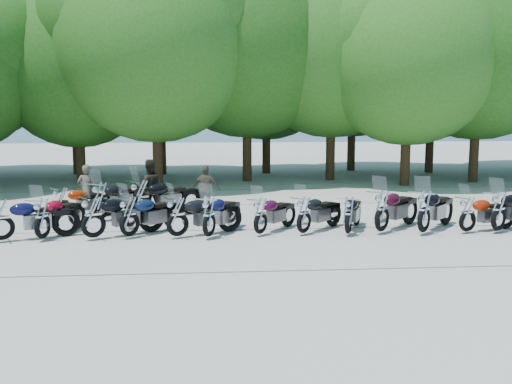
{
  "coord_description": "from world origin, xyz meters",
  "views": [
    {
      "loc": [
        -1.41,
        -15.51,
        3.52
      ],
      "look_at": [
        0.0,
        1.5,
        1.1
      ],
      "focal_mm": 42.0,
      "sensor_mm": 36.0,
      "label": 1
    }
  ],
  "objects": [
    {
      "name": "tree_7",
      "position": [
        11.2,
        11.78,
        6.39
      ],
      "size": [
        8.79,
        8.79,
        10.79
      ],
      "color": "#3A2614",
      "rests_on": "ground"
    },
    {
      "name": "motorcycle_4",
      "position": [
        -2.21,
        0.47,
        0.64
      ],
      "size": [
        2.33,
        1.68,
        1.28
      ],
      "primitive_type": null,
      "rotation": [
        0.0,
        0.0,
        2.06
      ],
      "color": "black",
      "rests_on": "ground"
    },
    {
      "name": "tree_3",
      "position": [
        -3.57,
        11.24,
        6.32
      ],
      "size": [
        8.7,
        8.7,
        10.67
      ],
      "color": "#3A2614",
      "rests_on": "ground"
    },
    {
      "name": "motorcycle_10",
      "position": [
        4.6,
        0.39,
        0.7
      ],
      "size": [
        2.21,
        2.35,
        1.4
      ],
      "primitive_type": null,
      "rotation": [
        0.0,
        0.0,
        2.42
      ],
      "color": "black",
      "rests_on": "ground"
    },
    {
      "name": "motorcycle_13",
      "position": [
        -5.9,
        3.26,
        0.6
      ],
      "size": [
        2.11,
        1.75,
        1.2
      ],
      "primitive_type": null,
      "rotation": [
        0.0,
        0.0,
        2.18
      ],
      "color": "#902305",
      "rests_on": "ground"
    },
    {
      "name": "motorcycle_0",
      "position": [
        -6.79,
        0.36,
        0.65
      ],
      "size": [
        2.37,
        1.55,
        1.29
      ],
      "primitive_type": null,
      "rotation": [
        0.0,
        0.0,
        1.98
      ],
      "color": "black",
      "rests_on": "ground"
    },
    {
      "name": "motorcycle_7",
      "position": [
        1.26,
        0.63,
        0.61
      ],
      "size": [
        1.96,
        2.0,
        1.22
      ],
      "primitive_type": null,
      "rotation": [
        0.0,
        0.0,
        2.38
      ],
      "color": "black",
      "rests_on": "ground"
    },
    {
      "name": "motorcycle_15",
      "position": [
        -3.47,
        3.22,
        0.72
      ],
      "size": [
        2.54,
        2.07,
        1.44
      ],
      "primitive_type": null,
      "rotation": [
        0.0,
        0.0,
        2.16
      ],
      "color": "black",
      "rests_on": "ground"
    },
    {
      "name": "tree_10",
      "position": [
        -8.29,
        16.97,
        5.66
      ],
      "size": [
        7.78,
        7.78,
        9.55
      ],
      "color": "#3A2614",
      "rests_on": "ground"
    },
    {
      "name": "motorcycle_12",
      "position": [
        6.77,
        0.43,
        0.67
      ],
      "size": [
        2.34,
        1.94,
        1.33
      ],
      "primitive_type": null,
      "rotation": [
        0.0,
        0.0,
        2.18
      ],
      "color": "black",
      "rests_on": "ground"
    },
    {
      "name": "motorcycle_9",
      "position": [
        3.47,
        0.63,
        0.69
      ],
      "size": [
        2.25,
        2.27,
        1.38
      ],
      "primitive_type": null,
      "rotation": [
        0.0,
        0.0,
        2.37
      ],
      "color": "black",
      "rests_on": "ground"
    },
    {
      "name": "rider_1",
      "position": [
        -3.28,
        4.0,
        0.93
      ],
      "size": [
        1.05,
        0.9,
        1.86
      ],
      "primitive_type": "imported",
      "rotation": [
        0.0,
        0.0,
        3.39
      ],
      "color": "black",
      "rests_on": "ground"
    },
    {
      "name": "tree_2",
      "position": [
        -7.25,
        12.84,
        5.31
      ],
      "size": [
        7.31,
        7.31,
        8.97
      ],
      "color": "#3A2614",
      "rests_on": "ground"
    },
    {
      "name": "tree_12",
      "position": [
        1.8,
        16.47,
        5.72
      ],
      "size": [
        7.88,
        7.88,
        9.67
      ],
      "color": "#3A2614",
      "rests_on": "ground"
    },
    {
      "name": "tree_13",
      "position": [
        6.69,
        17.47,
        6.04
      ],
      "size": [
        8.31,
        8.31,
        10.2
      ],
      "color": "#3A2614",
      "rests_on": "ground"
    },
    {
      "name": "rider_0",
      "position": [
        -5.29,
        4.07,
        0.85
      ],
      "size": [
        0.63,
        0.41,
        1.7
      ],
      "primitive_type": "imported",
      "rotation": [
        0.0,
        0.0,
        3.15
      ],
      "color": "#4F4738",
      "rests_on": "ground"
    },
    {
      "name": "tree_5",
      "position": [
        4.61,
        13.2,
        6.57
      ],
      "size": [
        9.04,
        9.04,
        11.1
      ],
      "color": "#3A2614",
      "rests_on": "ground"
    },
    {
      "name": "motorcycle_11",
      "position": [
        5.88,
        0.45,
        0.59
      ],
      "size": [
        2.18,
        1.35,
        1.18
      ],
      "primitive_type": null,
      "rotation": [
        0.0,
        0.0,
        1.94
      ],
      "color": "#991C05",
      "rests_on": "ground"
    },
    {
      "name": "motorcycle_14",
      "position": [
        -4.7,
        3.14,
        0.69
      ],
      "size": [
        1.98,
        2.44,
        1.38
      ],
      "primitive_type": null,
      "rotation": [
        0.0,
        0.0,
        2.55
      ],
      "color": "black",
      "rests_on": "ground"
    },
    {
      "name": "motorcycle_6",
      "position": [
        0.05,
        0.63,
        0.59
      ],
      "size": [
        1.81,
        2.05,
        1.19
      ],
      "primitive_type": null,
      "rotation": [
        0.0,
        0.0,
        2.47
      ],
      "color": "#3A0724",
      "rests_on": "ground"
    },
    {
      "name": "motorcycle_5",
      "position": [
        -1.36,
        0.37,
        0.64
      ],
      "size": [
        1.64,
        2.34,
        1.29
      ],
      "primitive_type": null,
      "rotation": [
        0.0,
        0.0,
        2.68
      ],
      "color": "black",
      "rests_on": "ground"
    },
    {
      "name": "tree_4",
      "position": [
        0.54,
        13.09,
        6.64
      ],
      "size": [
        9.13,
        9.13,
        11.2
      ],
      "color": "#3A2614",
      "rests_on": "ground"
    },
    {
      "name": "rider_2",
      "position": [
        -1.44,
        4.28,
        0.81
      ],
      "size": [
        1.0,
        0.56,
        1.62
      ],
      "primitive_type": "imported",
      "rotation": [
        0.0,
        0.0,
        2.96
      ],
      "color": "#4F4A39",
      "rests_on": "ground"
    },
    {
      "name": "tree_11",
      "position": [
        -3.76,
        16.43,
        5.49
      ],
      "size": [
        7.56,
        7.56,
        9.28
      ],
      "color": "#3A2614",
      "rests_on": "ground"
    },
    {
      "name": "motorcycle_2",
      "position": [
        -4.44,
        0.46,
        0.67
      ],
      "size": [
        2.4,
        1.88,
        1.34
      ],
      "primitive_type": null,
      "rotation": [
        0.0,
        0.0,
        2.13
      ],
      "color": "black",
      "rests_on": "ground"
    },
    {
      "name": "motorcycle_1",
      "position": [
        -5.78,
        0.5,
        0.64
      ],
      "size": [
        1.45,
        2.36,
        1.28
      ],
      "primitive_type": null,
      "rotation": [
        0.0,
        0.0,
        2.78
      ],
      "color": "maroon",
      "rests_on": "ground"
    },
    {
      "name": "tree_6",
      "position": [
        7.55,
        10.82,
        5.81
      ],
      "size": [
        8.0,
        8.0,
        9.82
      ],
      "color": "#3A2614",
      "rests_on": "ground"
    },
    {
      "name": "ground",
      "position": [
        0.0,
        0.0,
        0.0
      ],
      "size": [
        90.0,
        90.0,
        0.0
      ],
      "primitive_type": "plane",
      "color": "#A29D92",
      "rests_on": "ground"
    },
    {
      "name": "motorcycle_3",
      "position": [
        -3.5,
        0.6,
        0.64
      ],
      "size": [
        2.06,
        2.12,
        1.28
      ],
      "primitive_type": null,
      "rotation": [
        0.0,
        0.0,
        2.38
      ],
      "color": "#0C1936",
      "rests_on": "ground"
    },
    {
      "name": "tree_14",
      "position": [
        10.68,
        16.09,
        5.83
      ],
      "size": [
        8.02,
        8.02,
        9.84
      ],
      "color": "#3A2614",
      "rests_on": "ground"
    },
    {
      "name": "motorcycle_8",
      "position": [
        2.47,
        0.43,
        0.61
      ],
      "size": [
        1.44,
        2.26,
        1.23
      ],
      "primitive_type": null,
      "rotation": [
        0.0,
        0.0,
        2.75
      ],
      "color": "black",
      "rests_on": "ground"
    }
  ]
}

